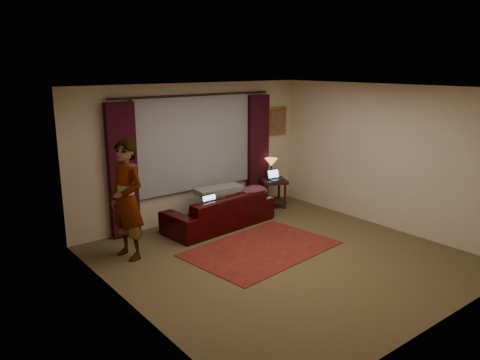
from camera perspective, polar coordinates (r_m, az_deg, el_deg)
name	(u,v)px	position (r m, az deg, el deg)	size (l,w,h in m)	color
floor	(282,258)	(7.41, 5.20, -9.46)	(5.00, 5.00, 0.01)	brown
ceiling	(286,88)	(6.81, 5.68, 11.09)	(5.00, 5.00, 0.02)	silver
wall_back	(194,152)	(8.93, -5.67, 3.36)	(5.00, 0.02, 2.60)	beige
wall_front	(444,219)	(5.53, 23.56, -4.42)	(5.00, 0.02, 2.60)	beige
wall_left	(129,208)	(5.63, -13.42, -3.30)	(0.02, 5.00, 2.60)	beige
wall_right	(385,157)	(8.87, 17.26, 2.72)	(0.02, 5.00, 2.60)	beige
sheer_curtain	(195,142)	(8.85, -5.49, 4.57)	(2.50, 0.05, 1.80)	#919298
drape_left	(123,170)	(8.17, -14.13, 1.14)	(0.50, 0.14, 2.30)	black
drape_right	(258,151)	(9.74, 2.16, 3.58)	(0.50, 0.14, 2.30)	black
curtain_rod	(196,95)	(8.71, -5.45, 10.26)	(0.04, 0.04, 3.40)	black
picture_frame	(277,121)	(10.11, 4.51, 7.20)	(0.50, 0.04, 0.60)	#B47E2B
sofa	(219,204)	(8.62, -2.55, -2.94)	(2.13, 0.92, 0.86)	black
throw_blanket	(219,178)	(8.73, -2.60, 0.29)	(0.91, 0.37, 0.11)	gray
clothing_pile	(254,192)	(8.94, 1.72, -1.51)	(0.57, 0.44, 0.24)	#622C40
laptop_sofa	(213,202)	(8.32, -3.27, -2.73)	(0.32, 0.35, 0.23)	black
area_rug	(261,249)	(7.71, 2.60, -8.37)	(2.37, 1.58, 0.01)	maroon
end_table	(273,193)	(9.84, 4.03, -1.60)	(0.52, 0.52, 0.60)	black
tiffany_lamp	(271,168)	(9.80, 3.81, 1.43)	(0.27, 0.27, 0.43)	olive
laptop_table	(276,175)	(9.67, 4.42, 0.61)	(0.29, 0.32, 0.21)	black
person	(127,200)	(7.31, -13.62, -2.37)	(0.54, 0.54, 1.86)	gray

